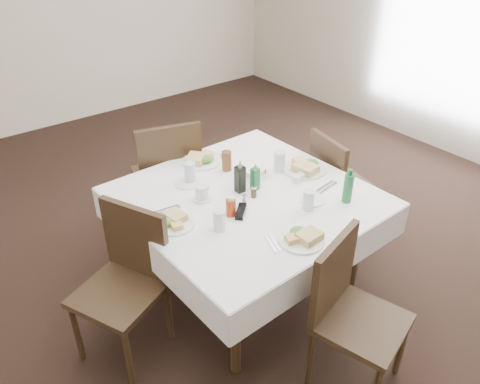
{
  "coord_description": "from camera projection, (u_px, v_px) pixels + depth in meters",
  "views": [
    {
      "loc": [
        -1.72,
        -2.22,
        2.4
      ],
      "look_at": [
        -0.15,
        -0.2,
        0.8
      ],
      "focal_mm": 35.0,
      "sensor_mm": 36.0,
      "label": 1
    }
  ],
  "objects": [
    {
      "name": "dining_table",
      "position": [
        247.0,
        204.0,
        3.09
      ],
      "size": [
        1.53,
        1.53,
        0.76
      ],
      "color": "black",
      "rests_on": "ground"
    },
    {
      "name": "water_w",
      "position": [
        219.0,
        220.0,
        2.7
      ],
      "size": [
        0.07,
        0.07,
        0.13
      ],
      "color": "silver",
      "rests_on": "dining_table"
    },
    {
      "name": "oil_cruet_green",
      "position": [
        255.0,
        178.0,
        3.07
      ],
      "size": [
        0.05,
        0.05,
        0.2
      ],
      "color": "#1D6B36",
      "rests_on": "dining_table"
    },
    {
      "name": "water_e",
      "position": [
        280.0,
        161.0,
        3.29
      ],
      "size": [
        0.08,
        0.08,
        0.15
      ],
      "color": "silver",
      "rests_on": "dining_table"
    },
    {
      "name": "coffee_mug",
      "position": [
        202.0,
        193.0,
        2.99
      ],
      "size": [
        0.14,
        0.13,
        0.1
      ],
      "color": "white",
      "rests_on": "dining_table"
    },
    {
      "name": "room_shell",
      "position": [
        239.0,
        38.0,
        2.74
      ],
      "size": [
        6.04,
        7.04,
        2.8
      ],
      "color": "beige",
      "rests_on": "ground"
    },
    {
      "name": "ketchup_bottle",
      "position": [
        231.0,
        207.0,
        2.82
      ],
      "size": [
        0.06,
        0.06,
        0.13
      ],
      "color": "#9E2D10",
      "rests_on": "dining_table"
    },
    {
      "name": "chair_west",
      "position": [
        127.0,
        273.0,
        2.73
      ],
      "size": [
        0.59,
        0.59,
        0.95
      ],
      "color": "black",
      "rests_on": "ground"
    },
    {
      "name": "sugar_caddy",
      "position": [
        299.0,
        178.0,
        3.19
      ],
      "size": [
        0.1,
        0.07,
        0.05
      ],
      "color": "white",
      "rests_on": "dining_table"
    },
    {
      "name": "iced_tea_a",
      "position": [
        227.0,
        161.0,
        3.3
      ],
      "size": [
        0.07,
        0.07,
        0.14
      ],
      "color": "brown",
      "rests_on": "dining_table"
    },
    {
      "name": "bread_basket",
      "position": [
        251.0,
        171.0,
        3.25
      ],
      "size": [
        0.21,
        0.21,
        0.07
      ],
      "color": "silver",
      "rests_on": "dining_table"
    },
    {
      "name": "iced_tea_b",
      "position": [
        280.0,
        162.0,
        3.29
      ],
      "size": [
        0.07,
        0.07,
        0.14
      ],
      "color": "brown",
      "rests_on": "dining_table"
    },
    {
      "name": "water_s",
      "position": [
        308.0,
        200.0,
        2.88
      ],
      "size": [
        0.07,
        0.07,
        0.13
      ],
      "color": "silver",
      "rests_on": "dining_table"
    },
    {
      "name": "cutlery_s",
      "position": [
        273.0,
        243.0,
        2.62
      ],
      "size": [
        0.09,
        0.17,
        0.01
      ],
      "color": "silver",
      "rests_on": "dining_table"
    },
    {
      "name": "ground_plane",
      "position": [
        240.0,
        262.0,
        3.65
      ],
      "size": [
        7.0,
        7.0,
        0.0
      ],
      "primitive_type": "plane",
      "color": "black"
    },
    {
      "name": "oil_cruet_dark",
      "position": [
        240.0,
        178.0,
        3.04
      ],
      "size": [
        0.06,
        0.06,
        0.23
      ],
      "color": "black",
      "rests_on": "dining_table"
    },
    {
      "name": "cutlery_e",
      "position": [
        326.0,
        187.0,
        3.12
      ],
      "size": [
        0.2,
        0.08,
        0.01
      ],
      "color": "silver",
      "rests_on": "dining_table"
    },
    {
      "name": "side_plate_b",
      "position": [
        312.0,
        200.0,
        2.99
      ],
      "size": [
        0.16,
        0.16,
        0.01
      ],
      "color": "white",
      "rests_on": "dining_table"
    },
    {
      "name": "water_n",
      "position": [
        190.0,
        173.0,
        3.16
      ],
      "size": [
        0.08,
        0.08,
        0.14
      ],
      "color": "silver",
      "rests_on": "dining_table"
    },
    {
      "name": "cutlery_n",
      "position": [
        224.0,
        159.0,
        3.47
      ],
      "size": [
        0.04,
        0.16,
        0.01
      ],
      "color": "silver",
      "rests_on": "dining_table"
    },
    {
      "name": "pepper_shaker",
      "position": [
        254.0,
        192.0,
        3.01
      ],
      "size": [
        0.04,
        0.04,
        0.08
      ],
      "color": "#433321",
      "rests_on": "dining_table"
    },
    {
      "name": "chair_east",
      "position": [
        336.0,
        181.0,
        3.67
      ],
      "size": [
        0.51,
        0.51,
        0.91
      ],
      "color": "black",
      "rests_on": "ground"
    },
    {
      "name": "cutlery_w",
      "position": [
        167.0,
        210.0,
        2.9
      ],
      "size": [
        0.17,
        0.06,
        0.01
      ],
      "color": "silver",
      "rests_on": "dining_table"
    },
    {
      "name": "green_bottle",
      "position": [
        348.0,
        188.0,
        2.93
      ],
      "size": [
        0.06,
        0.06,
        0.23
      ],
      "color": "#1D6B36",
      "rests_on": "dining_table"
    },
    {
      "name": "meal_south",
      "position": [
        302.0,
        237.0,
        2.63
      ],
      "size": [
        0.26,
        0.26,
        0.06
      ],
      "color": "white",
      "rests_on": "dining_table"
    },
    {
      "name": "sunglasses",
      "position": [
        241.0,
        211.0,
        2.86
      ],
      "size": [
        0.15,
        0.14,
        0.03
      ],
      "color": "black",
      "rests_on": "dining_table"
    },
    {
      "name": "side_plate_a",
      "position": [
        187.0,
        183.0,
        3.16
      ],
      "size": [
        0.16,
        0.16,
        0.01
      ],
      "color": "white",
      "rests_on": "dining_table"
    },
    {
      "name": "meal_east",
      "position": [
        305.0,
        167.0,
        3.31
      ],
      "size": [
        0.31,
        0.31,
        0.07
      ],
      "color": "white",
      "rests_on": "dining_table"
    },
    {
      "name": "salt_shaker",
      "position": [
        245.0,
        200.0,
        2.93
      ],
      "size": [
        0.03,
        0.03,
        0.07
      ],
      "color": "white",
      "rests_on": "dining_table"
    },
    {
      "name": "meal_north",
      "position": [
        201.0,
        159.0,
        3.42
      ],
      "size": [
        0.29,
        0.29,
        0.06
      ],
      "color": "white",
      "rests_on": "dining_table"
    },
    {
      "name": "chair_south",
      "position": [
        348.0,
        306.0,
        2.53
      ],
      "size": [
        0.54,
        0.54,
        0.93
      ],
      "color": "black",
      "rests_on": "ground"
    },
    {
      "name": "meal_west",
      "position": [
        174.0,
        221.0,
        2.76
      ],
      "size": [
        0.24,
        0.24,
        0.05
      ],
      "color": "white",
      "rests_on": "dining_table"
    },
    {
      "name": "chair_north",
      "position": [
        168.0,
        172.0,
        3.66
      ],
      "size": [
        0.6,
        0.6,
        1.02
      ],
      "color": "black",
      "rests_on": "ground"
    }
  ]
}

